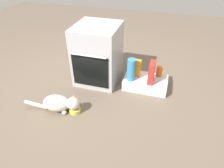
# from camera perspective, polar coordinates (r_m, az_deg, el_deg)

# --- Properties ---
(ground) EXTENTS (8.00, 8.00, 0.00)m
(ground) POSITION_cam_1_polar(r_m,az_deg,el_deg) (2.62, -6.88, -2.30)
(ground) COLOR #6B5B4C
(oven) EXTENTS (0.56, 0.64, 0.79)m
(oven) POSITION_cam_1_polar(r_m,az_deg,el_deg) (2.67, -4.16, 8.70)
(oven) COLOR #B7BABF
(oven) RESTS_ON ground
(pantry_cabinet) EXTENTS (0.57, 0.35, 0.14)m
(pantry_cabinet) POSITION_cam_1_polar(r_m,az_deg,el_deg) (2.68, 9.70, 0.37)
(pantry_cabinet) COLOR white
(pantry_cabinet) RESTS_ON ground
(food_bowl) EXTENTS (0.13, 0.13, 0.08)m
(food_bowl) POSITION_cam_1_polar(r_m,az_deg,el_deg) (2.33, -10.75, -7.41)
(food_bowl) COLOR #D1D14C
(food_bowl) RESTS_ON ground
(cat) EXTENTS (0.66, 0.25, 0.22)m
(cat) POSITION_cam_1_polar(r_m,az_deg,el_deg) (2.33, -15.03, -5.44)
(cat) COLOR silver
(cat) RESTS_ON ground
(sauce_jar) EXTENTS (0.08, 0.08, 0.14)m
(sauce_jar) POSITION_cam_1_polar(r_m,az_deg,el_deg) (2.70, 13.61, 3.58)
(sauce_jar) COLOR #D16023
(sauce_jar) RESTS_ON pantry_cabinet
(cereal_box) EXTENTS (0.07, 0.18, 0.28)m
(cereal_box) POSITION_cam_1_polar(r_m,az_deg,el_deg) (2.52, 11.50, 3.32)
(cereal_box) COLOR #B72D28
(cereal_box) RESTS_ON pantry_cabinet
(juice_carton) EXTENTS (0.09, 0.06, 0.24)m
(juice_carton) POSITION_cam_1_polar(r_m,az_deg,el_deg) (2.62, 7.39, 4.65)
(juice_carton) COLOR orange
(juice_carton) RESTS_ON pantry_cabinet
(water_bottle) EXTENTS (0.11, 0.11, 0.30)m
(water_bottle) POSITION_cam_1_polar(r_m,az_deg,el_deg) (2.52, 5.66, 4.16)
(water_bottle) COLOR #388CD1
(water_bottle) RESTS_ON pantry_cabinet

